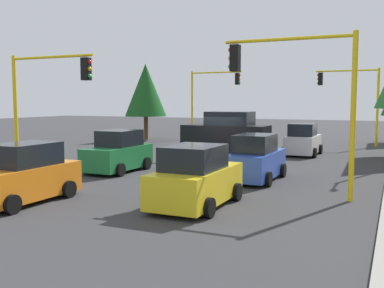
{
  "coord_description": "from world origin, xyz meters",
  "views": [
    {
      "loc": [
        21.75,
        8.82,
        3.38
      ],
      "look_at": [
        1.23,
        -0.56,
        1.2
      ],
      "focal_mm": 41.99,
      "sensor_mm": 36.0,
      "label": 1
    }
  ],
  "objects": [
    {
      "name": "traffic_signal_far_left",
      "position": [
        -14.0,
        5.71,
        4.08
      ],
      "size": [
        0.36,
        4.59,
        5.78
      ],
      "color": "yellow",
      "rests_on": "ground"
    },
    {
      "name": "traffic_signal_near_left",
      "position": [
        6.0,
        5.69,
        4.01
      ],
      "size": [
        0.36,
        4.59,
        5.66
      ],
      "color": "yellow",
      "rests_on": "ground"
    },
    {
      "name": "traffic_signal_near_right",
      "position": [
        6.0,
        -5.66,
        3.88
      ],
      "size": [
        0.36,
        4.59,
        5.46
      ],
      "color": "yellow",
      "rests_on": "ground"
    },
    {
      "name": "car_blue",
      "position": [
        3.45,
        3.44,
        0.9
      ],
      "size": [
        3.99,
        1.94,
        1.98
      ],
      "color": "blue",
      "rests_on": "ground"
    },
    {
      "name": "car_white",
      "position": [
        -6.39,
        3.56,
        0.9
      ],
      "size": [
        3.6,
        2.01,
        1.98
      ],
      "color": "white",
      "rests_on": "ground"
    },
    {
      "name": "traffic_signal_far_right",
      "position": [
        -14.0,
        -5.73,
        4.18
      ],
      "size": [
        0.36,
        4.59,
        5.92
      ],
      "color": "yellow",
      "rests_on": "ground"
    },
    {
      "name": "tree_opposite_side",
      "position": [
        -12.0,
        -11.0,
        4.28
      ],
      "size": [
        3.6,
        3.6,
        6.55
      ],
      "color": "brown",
      "rests_on": "ground"
    },
    {
      "name": "car_green",
      "position": [
        3.83,
        -3.26,
        0.9
      ],
      "size": [
        3.77,
        2.06,
        1.98
      ],
      "color": "#1E7238",
      "rests_on": "ground"
    },
    {
      "name": "car_orange",
      "position": [
        10.72,
        -2.43,
        0.9
      ],
      "size": [
        4.11,
        2.05,
        1.98
      ],
      "color": "orange",
      "rests_on": "ground"
    },
    {
      "name": "ground_plane",
      "position": [
        0.0,
        0.0,
        0.0
      ],
      "size": [
        120.0,
        120.0,
        0.0
      ],
      "primitive_type": "plane",
      "color": "#353538"
    },
    {
      "name": "delivery_van_black",
      "position": [
        -2.0,
        0.1,
        1.28
      ],
      "size": [
        2.22,
        4.8,
        2.77
      ],
      "color": "black",
      "rests_on": "ground"
    },
    {
      "name": "car_yellow",
      "position": [
        8.8,
        3.04,
        0.9
      ],
      "size": [
        3.99,
        2.12,
        1.98
      ],
      "color": "yellow",
      "rests_on": "ground"
    }
  ]
}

